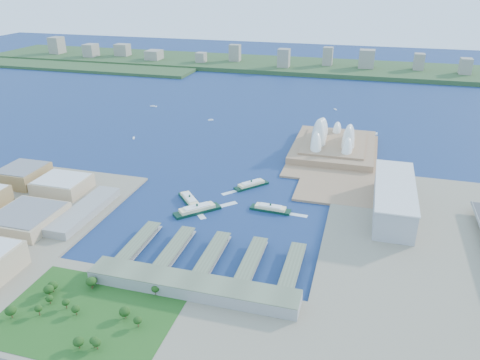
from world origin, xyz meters
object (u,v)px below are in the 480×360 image
(opera_house, at_px, (335,133))
(ferry_c, at_px, (197,208))
(ferry_b, at_px, (251,183))
(ferry_d, at_px, (270,207))
(ferry_a, at_px, (190,199))
(toaster_building, at_px, (394,198))

(opera_house, height_order, ferry_c, opera_house)
(ferry_b, bearing_deg, ferry_c, -75.42)
(opera_house, distance_m, ferry_d, 241.81)
(ferry_a, bearing_deg, ferry_c, -91.50)
(opera_house, distance_m, ferry_c, 299.66)
(ferry_c, xyz_separation_m, ferry_d, (86.61, 28.61, -0.85))
(opera_house, distance_m, ferry_b, 198.60)
(toaster_building, bearing_deg, ferry_d, -167.00)
(opera_house, bearing_deg, ferry_b, -119.36)
(toaster_building, relative_size, ferry_d, 3.05)
(ferry_a, relative_size, ferry_c, 0.90)
(toaster_building, distance_m, ferry_b, 189.26)
(ferry_a, xyz_separation_m, ferry_d, (105.49, 5.52, -0.30))
(ferry_b, relative_size, ferry_c, 0.85)
(opera_house, height_order, toaster_building, opera_house)
(ferry_c, distance_m, ferry_d, 91.22)
(toaster_building, relative_size, ferry_c, 2.59)
(opera_house, relative_size, ferry_a, 3.33)
(opera_house, relative_size, toaster_building, 1.16)
(opera_house, distance_m, toaster_building, 219.62)
(opera_house, relative_size, ferry_d, 3.54)
(toaster_building, distance_m, ferry_a, 254.87)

